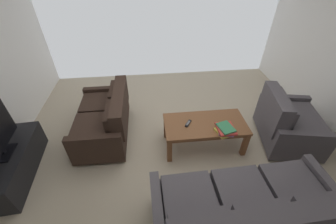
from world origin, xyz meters
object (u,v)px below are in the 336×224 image
(coffee_table, at_px, (205,127))
(tv_stand, at_px, (12,164))
(loveseat_near, at_px, (106,118))
(book_stack, at_px, (226,130))
(armchair_side, at_px, (287,123))
(tv_remote, at_px, (188,123))
(sofa_main, at_px, (245,211))

(coffee_table, bearing_deg, tv_stand, 5.68)
(loveseat_near, xyz_separation_m, coffee_table, (-1.54, 0.42, 0.05))
(loveseat_near, xyz_separation_m, book_stack, (-1.77, 0.64, 0.17))
(coffee_table, height_order, tv_stand, coffee_table)
(armchair_side, bearing_deg, coffee_table, -1.08)
(loveseat_near, bearing_deg, coffee_table, 164.83)
(tv_stand, bearing_deg, book_stack, -179.03)
(loveseat_near, relative_size, tv_stand, 1.06)
(coffee_table, relative_size, tv_remote, 7.81)
(loveseat_near, xyz_separation_m, tv_remote, (-1.28, 0.40, 0.13))
(sofa_main, distance_m, armchair_side, 1.76)
(book_stack, xyz_separation_m, tv_remote, (0.49, -0.24, -0.04))
(tv_remote, bearing_deg, sofa_main, 105.89)
(sofa_main, relative_size, book_stack, 6.67)
(sofa_main, bearing_deg, coffee_table, -84.98)
(tv_stand, xyz_separation_m, book_stack, (-2.97, -0.05, 0.31))
(sofa_main, distance_m, book_stack, 1.10)
(tv_stand, bearing_deg, loveseat_near, -150.02)
(coffee_table, xyz_separation_m, book_stack, (-0.23, 0.22, 0.12))
(tv_remote, bearing_deg, tv_stand, 6.60)
(coffee_table, relative_size, book_stack, 4.20)
(book_stack, bearing_deg, loveseat_near, -19.86)
(book_stack, distance_m, tv_remote, 0.55)
(book_stack, bearing_deg, tv_remote, -25.72)
(sofa_main, distance_m, coffee_table, 1.31)
(tv_stand, relative_size, armchair_side, 1.12)
(tv_stand, height_order, tv_remote, tv_remote)
(coffee_table, distance_m, tv_remote, 0.27)
(coffee_table, bearing_deg, sofa_main, 95.02)
(sofa_main, xyz_separation_m, armchair_side, (-1.21, -1.28, -0.00))
(tv_stand, bearing_deg, tv_remote, -173.40)
(coffee_table, height_order, tv_remote, tv_remote)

